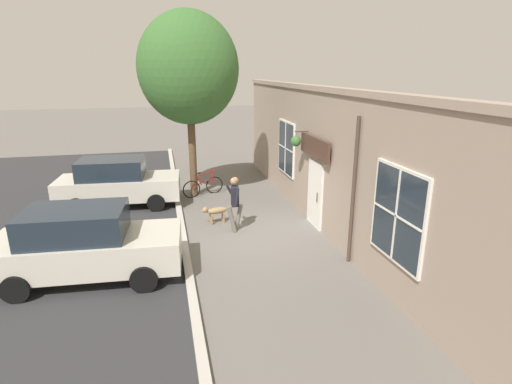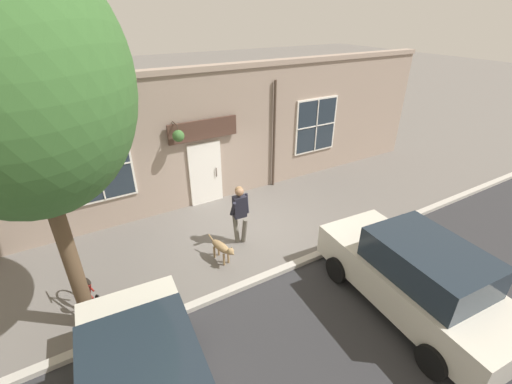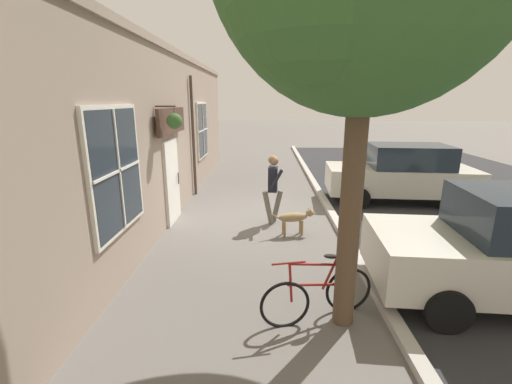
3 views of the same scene
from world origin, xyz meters
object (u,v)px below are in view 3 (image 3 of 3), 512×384
pedestrian_walking (273,183)px  dog_on_leash (295,218)px  parked_car_mid_block (402,173)px  leaning_bicycle (318,294)px

pedestrian_walking → dog_on_leash: 1.13m
parked_car_mid_block → pedestrian_walking: bearing=-152.8°
leaning_bicycle → parked_car_mid_block: parked_car_mid_block is taller
parked_car_mid_block → leaning_bicycle: bearing=-119.6°
leaning_bicycle → parked_car_mid_block: size_ratio=0.37×
dog_on_leash → leaning_bicycle: 3.16m
dog_on_leash → parked_car_mid_block: bearing=39.3°
pedestrian_walking → parked_car_mid_block: 4.46m
pedestrian_walking → leaning_bicycle: (0.56, -3.94, -0.67)m
pedestrian_walking → parked_car_mid_block: (3.96, 2.04, -0.17)m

